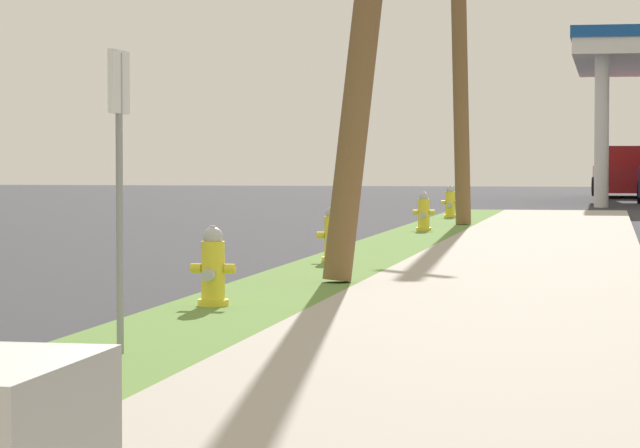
% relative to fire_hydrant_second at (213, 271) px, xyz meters
% --- Properties ---
extents(fire_hydrant_second, '(0.42, 0.38, 0.74)m').
position_rel_fire_hydrant_second_xyz_m(fire_hydrant_second, '(0.00, 0.00, 0.00)').
color(fire_hydrant_second, yellow).
rests_on(fire_hydrant_second, grass_verge).
extents(fire_hydrant_third, '(0.42, 0.37, 0.74)m').
position_rel_fire_hydrant_second_xyz_m(fire_hydrant_third, '(0.00, 6.10, 0.00)').
color(fire_hydrant_third, yellow).
rests_on(fire_hydrant_third, grass_verge).
extents(fire_hydrant_fourth, '(0.42, 0.37, 0.74)m').
position_rel_fire_hydrant_second_xyz_m(fire_hydrant_fourth, '(0.16, 14.82, 0.00)').
color(fire_hydrant_fourth, yellow).
rests_on(fire_hydrant_fourth, grass_verge).
extents(fire_hydrant_fifth, '(0.42, 0.38, 0.74)m').
position_rel_fire_hydrant_second_xyz_m(fire_hydrant_fifth, '(-0.01, 21.29, 0.00)').
color(fire_hydrant_fifth, yellow).
rests_on(fire_hydrant_fifth, grass_verge).
extents(utility_pole_background, '(1.07, 1.08, 8.71)m').
position_rel_fire_hydrant_second_xyz_m(utility_pole_background, '(0.54, 17.66, 4.11)').
color(utility_pole_background, brown).
rests_on(utility_pole_background, grass_verge).
extents(street_sign_post, '(0.05, 0.36, 2.12)m').
position_rel_fire_hydrant_second_xyz_m(street_sign_post, '(0.24, -3.40, 1.19)').
color(street_sign_post, gray).
rests_on(street_sign_post, grass_verge).
extents(truck_red_at_forecourt, '(2.48, 5.53, 1.97)m').
position_rel_fire_hydrant_second_xyz_m(truck_red_at_forecourt, '(4.21, 45.34, 0.47)').
color(truck_red_at_forecourt, red).
rests_on(truck_red_at_forecourt, ground).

